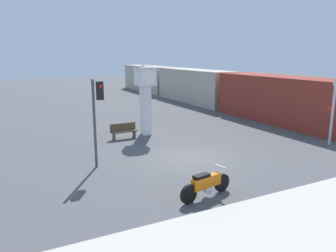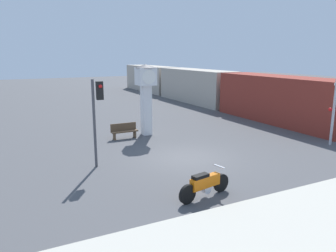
# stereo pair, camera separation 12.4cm
# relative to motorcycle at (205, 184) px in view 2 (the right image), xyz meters

# --- Properties ---
(ground_plane) EXTENTS (120.00, 120.00, 0.00)m
(ground_plane) POSITION_rel_motorcycle_xyz_m (1.70, 4.23, -0.49)
(ground_plane) COLOR #4C4C4F
(motorcycle) EXTENTS (2.30, 0.67, 1.02)m
(motorcycle) POSITION_rel_motorcycle_xyz_m (0.00, 0.00, 0.00)
(motorcycle) COLOR black
(motorcycle) RESTS_ON ground_plane
(clock_tower) EXTENTS (1.28, 1.28, 4.38)m
(clock_tower) POSITION_rel_motorcycle_xyz_m (1.81, 9.53, 2.43)
(clock_tower) COLOR white
(clock_tower) RESTS_ON ground_plane
(freight_train) EXTENTS (2.80, 35.37, 3.40)m
(freight_train) POSITION_rel_motorcycle_xyz_m (12.22, 20.62, 1.21)
(freight_train) COLOR maroon
(freight_train) RESTS_ON ground_plane
(traffic_light) EXTENTS (0.50, 0.35, 3.93)m
(traffic_light) POSITION_rel_motorcycle_xyz_m (-2.44, 4.94, 2.22)
(traffic_light) COLOR #47474C
(traffic_light) RESTS_ON ground_plane
(railroad_crossing_signal) EXTENTS (0.90, 0.82, 3.70)m
(railroad_crossing_signal) POSITION_rel_motorcycle_xyz_m (10.08, 2.67, 1.53)
(railroad_crossing_signal) COLOR #B7B7BC
(railroad_crossing_signal) RESTS_ON ground_plane
(bench) EXTENTS (1.60, 0.44, 0.92)m
(bench) POSITION_rel_motorcycle_xyz_m (0.22, 9.22, -0.00)
(bench) COLOR brown
(bench) RESTS_ON ground_plane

